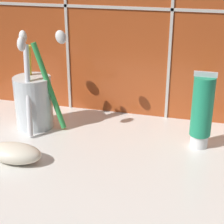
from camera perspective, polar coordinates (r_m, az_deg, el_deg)
sink_counter at (r=55.89cm, az=3.69°, el=-8.63°), size 76.11×36.26×2.00cm
toothbrush_cup at (r=65.71cm, az=-11.81°, el=1.94°), size 10.13×9.26×17.45cm
toothpaste_tube at (r=58.77cm, az=13.55°, el=0.14°), size 3.43×3.26×12.32cm
soap_bar at (r=56.78cm, az=-14.64°, el=-6.07°), size 8.34×4.54×2.80cm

